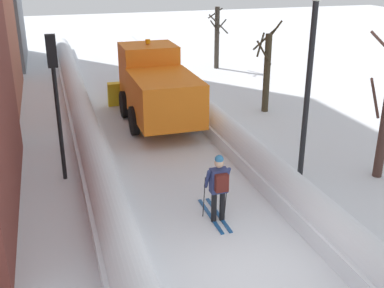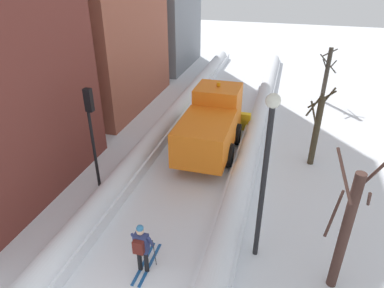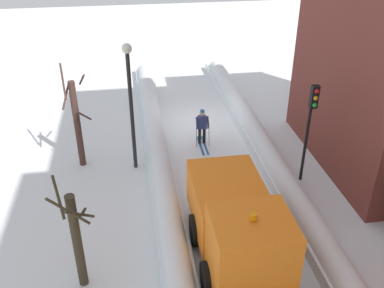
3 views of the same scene
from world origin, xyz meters
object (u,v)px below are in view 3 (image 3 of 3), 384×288
(bare_tree_mid, at_px, (77,239))
(plow_truck, at_px, (237,227))
(bare_tree_near, at_px, (77,122))
(street_lamp, at_px, (130,94))
(skier, at_px, (202,125))
(traffic_light_pole, at_px, (311,116))

(bare_tree_mid, bearing_deg, plow_truck, -178.52)
(plow_truck, xyz_separation_m, bare_tree_near, (5.26, -6.86, 0.64))
(plow_truck, relative_size, bare_tree_near, 1.30)
(plow_truck, xyz_separation_m, street_lamp, (2.95, -6.27, 2.00))
(skier, relative_size, bare_tree_mid, 0.47)
(skier, height_order, traffic_light_pole, traffic_light_pole)
(street_lamp, xyz_separation_m, bare_tree_near, (2.31, -0.59, -1.36))
(bare_tree_near, bearing_deg, plow_truck, 127.46)
(skier, relative_size, street_lamp, 0.33)
(traffic_light_pole, height_order, bare_tree_near, bare_tree_near)
(plow_truck, xyz_separation_m, bare_tree_mid, (4.79, 0.12, 0.32))
(plow_truck, height_order, bare_tree_near, bare_tree_near)
(traffic_light_pole, distance_m, bare_tree_near, 9.56)
(bare_tree_mid, bearing_deg, traffic_light_pole, -153.77)
(street_lamp, bearing_deg, traffic_light_pole, 162.60)
(traffic_light_pole, xyz_separation_m, street_lamp, (6.81, -2.13, 0.47))
(skier, xyz_separation_m, street_lamp, (3.24, 1.64, 2.48))
(skier, relative_size, traffic_light_pole, 0.42)
(plow_truck, distance_m, bare_tree_mid, 4.80)
(traffic_light_pole, xyz_separation_m, bare_tree_near, (9.12, -2.73, -0.89))
(bare_tree_near, xyz_separation_m, bare_tree_mid, (-0.47, 6.99, -0.32))
(skier, distance_m, street_lamp, 4.40)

